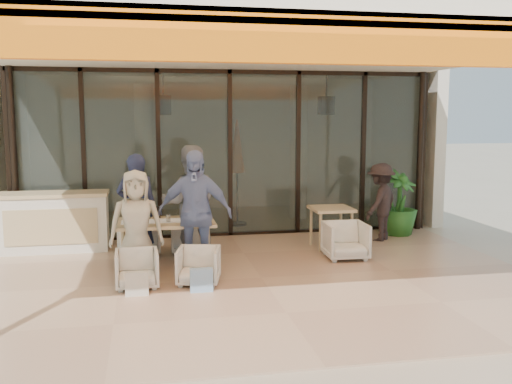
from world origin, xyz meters
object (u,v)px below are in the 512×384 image
(chair_near_right, at_px, (198,264))
(side_chair, at_px, (346,239))
(diner_periwinkle, at_px, (195,213))
(chair_far_left, at_px, (138,236))
(potted_palm, at_px, (399,203))
(chair_near_left, at_px, (137,267))
(diner_cream, at_px, (136,225))
(diner_grey, at_px, (190,203))
(standing_woman, at_px, (381,202))
(chair_far_right, at_px, (188,236))
(side_table, at_px, (331,213))
(host_counter, at_px, (54,222))
(diner_navy, at_px, (137,208))
(dining_table, at_px, (164,225))

(chair_near_right, height_order, side_chair, side_chair)
(diner_periwinkle, bearing_deg, chair_far_left, 135.11)
(potted_palm, bearing_deg, chair_near_left, -153.22)
(diner_cream, distance_m, side_chair, 3.39)
(diner_grey, bearing_deg, standing_woman, -166.24)
(chair_far_right, height_order, chair_near_left, chair_far_right)
(chair_near_right, bearing_deg, side_chair, 33.54)
(chair_far_left, distance_m, side_table, 3.35)
(host_counter, xyz_separation_m, chair_near_left, (1.42, -2.39, -0.24))
(diner_grey, xyz_separation_m, side_table, (2.49, 0.29, -0.30))
(side_chair, bearing_deg, chair_far_right, 161.62)
(host_counter, xyz_separation_m, diner_cream, (1.42, -1.89, 0.26))
(diner_navy, height_order, standing_woman, diner_navy)
(side_table, bearing_deg, potted_palm, 26.45)
(side_table, bearing_deg, chair_far_left, 176.48)
(chair_near_right, relative_size, diner_periwinkle, 0.31)
(chair_far_right, bearing_deg, standing_woman, -174.81)
(side_chair, bearing_deg, dining_table, -177.64)
(dining_table, xyz_separation_m, chair_far_left, (-0.41, 0.94, -0.35))
(standing_woman, bearing_deg, diner_grey, -30.55)
(chair_near_right, xyz_separation_m, diner_grey, (0.00, 1.40, 0.65))
(diner_navy, relative_size, potted_palm, 1.36)
(dining_table, bearing_deg, side_chair, -0.22)
(chair_far_right, bearing_deg, diner_navy, 32.46)
(diner_periwinkle, bearing_deg, diner_cream, -165.85)
(chair_far_left, height_order, chair_near_right, chair_far_left)
(chair_far_left, bearing_deg, diner_periwinkle, 112.64)
(side_chair, bearing_deg, chair_near_right, -156.68)
(diner_cream, height_order, standing_woman, diner_cream)
(potted_palm, bearing_deg, chair_near_right, -148.75)
(dining_table, bearing_deg, chair_far_right, 65.73)
(chair_far_left, relative_size, diner_grey, 0.35)
(chair_near_right, xyz_separation_m, standing_woman, (3.60, 2.12, 0.44))
(host_counter, relative_size, chair_near_left, 3.16)
(chair_near_right, bearing_deg, side_table, 46.99)
(side_table, xyz_separation_m, potted_palm, (1.65, 0.82, 0.01))
(dining_table, distance_m, diner_navy, 0.64)
(diner_cream, bearing_deg, chair_near_left, -90.68)
(chair_near_left, height_order, diner_periwinkle, diner_periwinkle)
(diner_periwinkle, bearing_deg, chair_near_right, -75.85)
(dining_table, bearing_deg, diner_grey, 46.21)
(host_counter, relative_size, side_table, 2.48)
(chair_far_right, relative_size, chair_near_left, 1.01)
(chair_near_left, distance_m, side_chair, 3.47)
(chair_near_right, distance_m, potted_palm, 4.86)
(chair_near_left, bearing_deg, host_counter, 119.13)
(diner_grey, xyz_separation_m, diner_periwinkle, (0.00, -0.90, -0.01))
(host_counter, distance_m, dining_table, 2.33)
(diner_navy, relative_size, standing_woman, 1.19)
(dining_table, xyz_separation_m, diner_periwinkle, (0.43, -0.46, 0.24))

